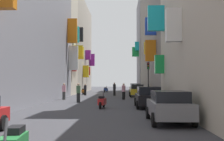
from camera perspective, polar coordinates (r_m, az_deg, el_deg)
name	(u,v)px	position (r m, az deg, el deg)	size (l,w,h in m)	color
ground_plane	(107,98)	(32.15, -1.07, -5.58)	(140.00, 140.00, 0.00)	#38383D
building_left_mid_a	(5,12)	(25.52, -20.81, 11.00)	(7.17, 28.07, 15.32)	gray
building_left_mid_b	(54,35)	(41.50, -11.63, 7.05)	(7.18, 5.76, 17.09)	#BCB29E
building_left_mid_c	(70,47)	(53.63, -8.49, 4.64)	(7.08, 19.37, 16.54)	#9E9384
building_right_mid_b	(170,32)	(37.81, 11.63, 7.71)	(7.04, 25.83, 16.74)	slate
building_right_far	(153,46)	(57.42, 8.28, 4.87)	(7.28, 10.82, 17.91)	gray
parked_car_yellow	(137,90)	(35.30, 5.02, -3.99)	(1.83, 4.38, 1.51)	gold
parked_car_white	(135,88)	(46.06, 4.70, -3.55)	(1.96, 4.49, 1.56)	white
parked_car_black	(148,97)	(20.60, 7.32, -5.25)	(1.85, 4.47, 1.51)	black
parked_car_grey	(169,106)	(13.26, 11.42, -7.00)	(1.85, 4.01, 1.45)	slate
scooter_red	(102,102)	(20.02, -2.04, -6.29)	(0.56, 1.80, 1.13)	red
scooter_orange	(83,91)	(41.02, -5.78, -4.19)	(0.49, 1.96, 1.13)	orange
scooter_silver	(123,89)	(51.83, 2.33, -3.79)	(0.56, 1.90, 1.13)	#ADADB2
scooter_blue	(106,90)	(48.84, -1.26, -3.89)	(0.69, 1.89, 1.13)	#2D4CAD
pedestrian_crossing	(114,89)	(37.65, 0.49, -3.76)	(0.40, 0.40, 1.74)	black
pedestrian_near_left	(85,90)	(38.76, -5.43, -3.85)	(0.44, 0.44, 1.56)	black
pedestrian_near_right	(64,91)	(29.66, -9.68, -4.19)	(0.53, 0.53, 1.69)	#3C3C3C
pedestrian_mid_street	(124,91)	(29.46, 2.36, -4.25)	(0.52, 0.52, 1.68)	black
pedestrian_far_away	(78,93)	(25.40, -6.80, -4.50)	(0.53, 0.53, 1.73)	black
traffic_light_near_corner	(148,74)	(30.99, 7.32, -0.66)	(0.26, 0.34, 3.96)	#2D2D2D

